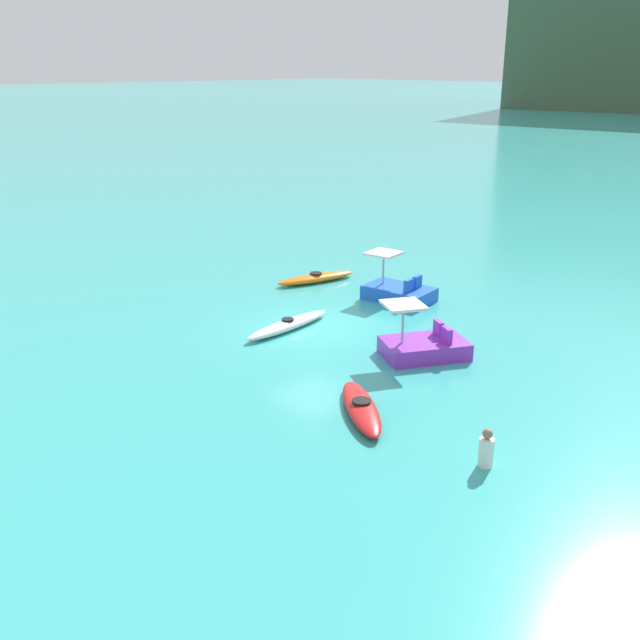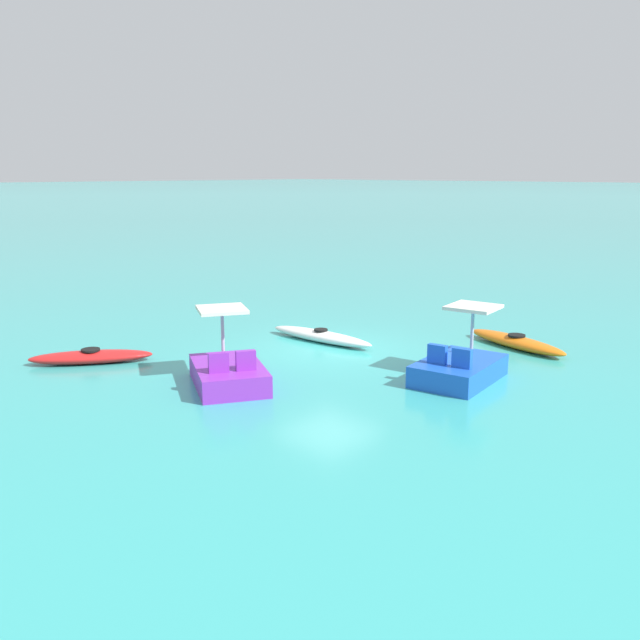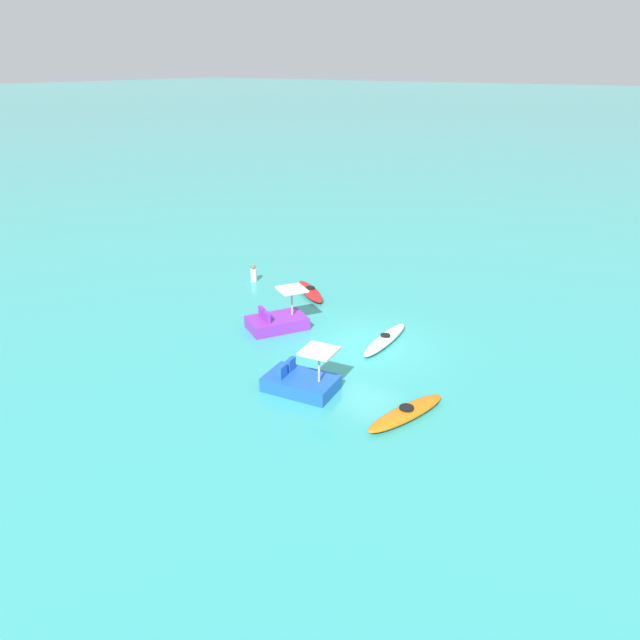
{
  "view_description": "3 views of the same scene",
  "coord_description": "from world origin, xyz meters",
  "px_view_note": "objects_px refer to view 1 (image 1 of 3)",
  "views": [
    {
      "loc": [
        15.83,
        -15.24,
        8.06
      ],
      "look_at": [
        0.93,
        -0.6,
        0.64
      ],
      "focal_mm": 40.52,
      "sensor_mm": 36.0,
      "label": 1
    },
    {
      "loc": [
        13.49,
        12.45,
        4.78
      ],
      "look_at": [
        -0.23,
        -0.57,
        0.69
      ],
      "focal_mm": 38.64,
      "sensor_mm": 36.0,
      "label": 2
    },
    {
      "loc": [
        -10.8,
        18.64,
        10.4
      ],
      "look_at": [
        2.12,
        0.18,
        0.7
      ],
      "focal_mm": 33.87,
      "sensor_mm": 36.0,
      "label": 3
    }
  ],
  "objects_px": {
    "kayak_white": "(288,325)",
    "pedal_boat_purple": "(424,346)",
    "kayak_orange": "(316,278)",
    "kayak_red": "(361,408)",
    "pedal_boat_blue": "(399,291)",
    "person_near_shore": "(486,450)"
  },
  "relations": [
    {
      "from": "kayak_orange",
      "to": "kayak_white",
      "type": "relative_size",
      "value": 0.95
    },
    {
      "from": "kayak_white",
      "to": "person_near_shore",
      "type": "relative_size",
      "value": 4.09
    },
    {
      "from": "kayak_orange",
      "to": "kayak_white",
      "type": "bearing_deg",
      "value": -53.66
    },
    {
      "from": "pedal_boat_purple",
      "to": "kayak_orange",
      "type": "bearing_deg",
      "value": 158.12
    },
    {
      "from": "kayak_red",
      "to": "pedal_boat_blue",
      "type": "bearing_deg",
      "value": 124.03
    },
    {
      "from": "kayak_red",
      "to": "kayak_white",
      "type": "distance_m",
      "value": 6.28
    },
    {
      "from": "pedal_boat_blue",
      "to": "kayak_white",
      "type": "bearing_deg",
      "value": -95.97
    },
    {
      "from": "kayak_orange",
      "to": "pedal_boat_blue",
      "type": "bearing_deg",
      "value": 7.95
    },
    {
      "from": "pedal_boat_purple",
      "to": "pedal_boat_blue",
      "type": "relative_size",
      "value": 1.08
    },
    {
      "from": "kayak_white",
      "to": "kayak_red",
      "type": "bearing_deg",
      "value": -25.52
    },
    {
      "from": "person_near_shore",
      "to": "kayak_white",
      "type": "bearing_deg",
      "value": 164.04
    },
    {
      "from": "kayak_white",
      "to": "pedal_boat_purple",
      "type": "distance_m",
      "value": 4.64
    },
    {
      "from": "kayak_white",
      "to": "person_near_shore",
      "type": "distance_m",
      "value": 9.52
    },
    {
      "from": "kayak_white",
      "to": "pedal_boat_blue",
      "type": "height_order",
      "value": "pedal_boat_blue"
    },
    {
      "from": "kayak_red",
      "to": "kayak_orange",
      "type": "distance_m",
      "value": 11.39
    },
    {
      "from": "kayak_red",
      "to": "pedal_boat_purple",
      "type": "bearing_deg",
      "value": 106.83
    },
    {
      "from": "kayak_orange",
      "to": "pedal_boat_blue",
      "type": "xyz_separation_m",
      "value": [
        3.75,
        0.52,
        0.17
      ]
    },
    {
      "from": "pedal_boat_blue",
      "to": "kayak_orange",
      "type": "bearing_deg",
      "value": -172.05
    },
    {
      "from": "kayak_white",
      "to": "pedal_boat_purple",
      "type": "bearing_deg",
      "value": 16.43
    },
    {
      "from": "kayak_white",
      "to": "kayak_orange",
      "type": "bearing_deg",
      "value": 126.34
    },
    {
      "from": "kayak_red",
      "to": "pedal_boat_purple",
      "type": "xyz_separation_m",
      "value": [
        -1.22,
        4.02,
        0.17
      ]
    },
    {
      "from": "person_near_shore",
      "to": "pedal_boat_purple",
      "type": "bearing_deg",
      "value": 140.09
    }
  ]
}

